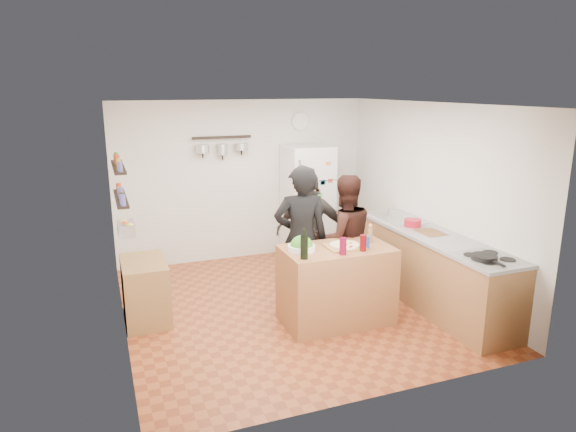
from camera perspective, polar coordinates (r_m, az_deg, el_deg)
name	(u,v)px	position (r m, az deg, el deg)	size (l,w,h in m)	color
room_shell	(280,203)	(6.54, -0.89, 1.43)	(4.20, 4.20, 4.20)	brown
prep_island	(336,285)	(6.04, 5.40, -7.64)	(1.25, 0.72, 0.91)	#985B37
pizza_board	(344,247)	(5.90, 6.29, -3.40)	(0.42, 0.34, 0.02)	olive
pizza	(344,245)	(5.90, 6.29, -3.22)	(0.34, 0.34, 0.02)	beige
salad_bowl	(302,248)	(5.76, 1.52, -3.55)	(0.31, 0.31, 0.06)	white
wine_bottle	(304,247)	(5.46, 1.81, -3.50)	(0.08, 0.08, 0.25)	black
wine_glass_near	(343,246)	(5.63, 6.13, -3.36)	(0.08, 0.08, 0.19)	maroon
wine_glass_far	(363,243)	(5.79, 8.35, -2.97)	(0.08, 0.08, 0.18)	#500609
pepper_mill	(370,235)	(6.11, 9.12, -2.10)	(0.06, 0.06, 0.18)	olive
salt_canister	(366,242)	(5.90, 8.65, -2.88)	(0.08, 0.08, 0.14)	navy
person_left	(301,239)	(6.21, 1.46, -2.57)	(0.66, 0.43, 1.81)	black
person_center	(344,239)	(6.52, 6.24, -2.57)	(0.80, 0.62, 1.65)	black
person_back	(311,231)	(6.91, 2.57, -1.72)	(0.94, 0.39, 1.60)	#2E2B29
counter_run	(432,270)	(6.75, 15.74, -5.80)	(0.63, 2.63, 0.90)	#9E7042
stove_top	(489,258)	(5.91, 21.44, -4.42)	(0.60, 0.62, 0.02)	white
skillet	(484,257)	(5.81, 20.97, -4.32)	(0.27, 0.27, 0.05)	black
sink	(397,218)	(7.28, 12.07, -0.27)	(0.50, 0.80, 0.03)	silver
cutting_board	(431,233)	(6.67, 15.57, -1.85)	(0.30, 0.40, 0.02)	#945F35
red_bowl	(413,223)	(6.89, 13.68, -0.75)	(0.22, 0.22, 0.09)	#AA1326
fridge	(307,202)	(8.19, 2.17, 1.55)	(0.70, 0.68, 1.80)	white
wall_clock	(300,121)	(8.31, 1.36, 10.46)	(0.30, 0.30, 0.03)	silver
spice_shelf_lower	(121,198)	(5.94, -18.07, 1.88)	(0.12, 1.00, 0.03)	black
spice_shelf_upper	(118,167)	(5.88, -18.34, 5.21)	(0.12, 1.00, 0.03)	black
produce_basket	(126,229)	(6.02, -17.53, -1.35)	(0.18, 0.35, 0.14)	silver
side_table	(145,291)	(6.32, -15.56, -8.00)	(0.50, 0.80, 0.73)	olive
pot_rack	(222,137)	(7.86, -7.36, 8.67)	(0.90, 0.04, 0.04)	black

